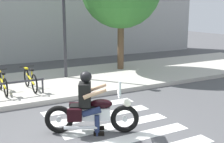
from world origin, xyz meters
TOP-DOWN VIEW (x-y plane):
  - ground_plane at (0.00, 0.00)m, footprint 48.00×48.00m
  - sidewalk at (0.00, 4.55)m, footprint 24.00×4.40m
  - crosswalk_stripe_1 at (0.83, -0.80)m, footprint 2.80×0.40m
  - crosswalk_stripe_2 at (0.83, 0.00)m, footprint 2.80×0.40m
  - crosswalk_stripe_3 at (0.83, 0.80)m, footprint 2.80×0.40m
  - crosswalk_stripe_4 at (0.83, 1.60)m, footprint 2.80×0.40m
  - motorcycle at (0.13, -0.11)m, footprint 1.97×1.10m
  - rider at (0.06, -0.07)m, footprint 0.76×0.71m
  - bicycle_2 at (-1.21, 3.72)m, footprint 0.48×1.59m
  - bicycle_3 at (-0.34, 3.72)m, footprint 0.48×1.60m
  - street_lamp at (1.35, 4.95)m, footprint 0.28×0.28m

SIDE VIEW (x-z plane):
  - ground_plane at x=0.00m, z-range 0.00..0.00m
  - crosswalk_stripe_1 at x=0.83m, z-range 0.00..0.01m
  - crosswalk_stripe_2 at x=0.83m, z-range 0.00..0.01m
  - crosswalk_stripe_3 at x=0.83m, z-range 0.00..0.01m
  - crosswalk_stripe_4 at x=0.83m, z-range 0.00..0.01m
  - sidewalk at x=0.00m, z-range 0.00..0.15m
  - motorcycle at x=0.13m, z-range -0.16..1.09m
  - bicycle_2 at x=-1.21m, z-range 0.12..0.85m
  - bicycle_3 at x=-0.34m, z-range 0.12..0.87m
  - rider at x=0.06m, z-range 0.11..1.56m
  - street_lamp at x=1.35m, z-range 0.46..4.73m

